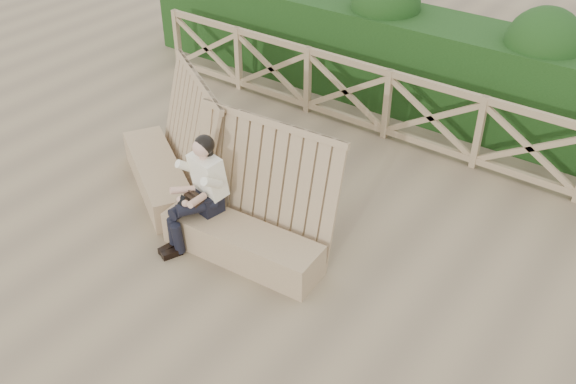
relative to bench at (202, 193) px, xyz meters
The scene contains 5 objects.
ground 1.63m from the bench, 13.09° to the right, with size 60.00×60.00×0.00m, color brown.
bench is the anchor object (origin of this frame).
woman 0.55m from the bench, 47.73° to the right, with size 0.50×0.90×1.39m.
guardrail 3.50m from the bench, 63.91° to the left, with size 10.10×0.09×1.10m.
hedge 4.62m from the bench, 70.49° to the left, with size 12.00×1.20×1.50m, color black.
Camera 1 is at (3.14, -4.24, 4.91)m, focal length 40.00 mm.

